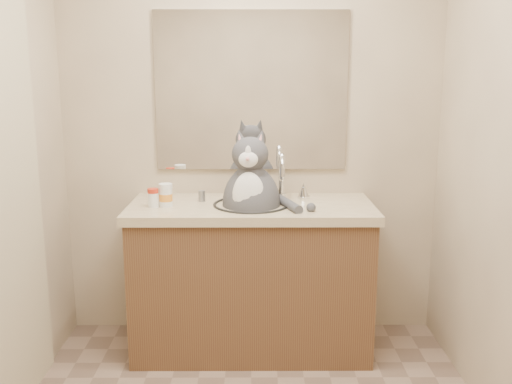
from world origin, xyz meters
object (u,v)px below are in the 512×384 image
pill_bottle_redcap (153,198)px  pill_bottle_orange (166,196)px  grey_canister (202,196)px  cat (251,198)px

pill_bottle_redcap → pill_bottle_orange: pill_bottle_orange is taller
pill_bottle_redcap → grey_canister: bearing=28.9°
pill_bottle_orange → pill_bottle_redcap: bearing=-165.2°
pill_bottle_orange → cat: bearing=2.3°
pill_bottle_redcap → cat: bearing=3.9°
pill_bottle_redcap → grey_canister: size_ratio=1.66×
pill_bottle_redcap → pill_bottle_orange: bearing=14.8°
cat → grey_canister: size_ratio=10.38×
cat → pill_bottle_redcap: size_ratio=6.24×
pill_bottle_orange → grey_canister: bearing=33.3°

